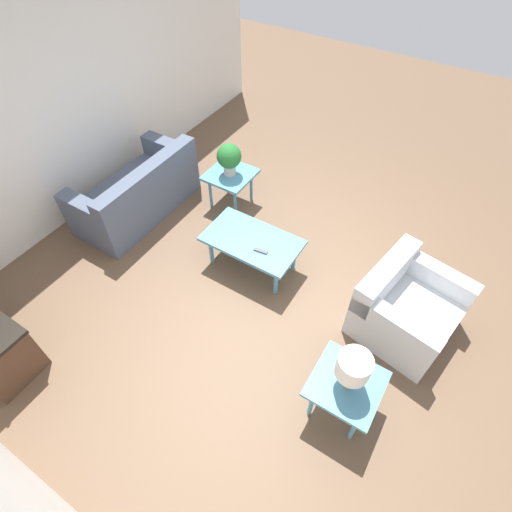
{
  "coord_description": "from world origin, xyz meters",
  "views": [
    {
      "loc": [
        -1.27,
        2.73,
        3.76
      ],
      "look_at": [
        0.22,
        0.33,
        0.55
      ],
      "focal_mm": 28.0,
      "sensor_mm": 36.0,
      "label": 1
    }
  ],
  "objects_px": {
    "potted_plant": "(229,157)",
    "table_lamp": "(353,368)",
    "coffee_table": "(252,242)",
    "side_table_plant": "(230,178)",
    "side_table_lamp": "(346,386)",
    "armchair": "(405,308)",
    "sofa": "(139,193)"
  },
  "relations": [
    {
      "from": "potted_plant",
      "to": "table_lamp",
      "type": "bearing_deg",
      "value": 143.08
    },
    {
      "from": "potted_plant",
      "to": "table_lamp",
      "type": "height_order",
      "value": "potted_plant"
    },
    {
      "from": "coffee_table",
      "to": "side_table_plant",
      "type": "bearing_deg",
      "value": -43.45
    },
    {
      "from": "side_table_lamp",
      "to": "potted_plant",
      "type": "relative_size",
      "value": 1.37
    },
    {
      "from": "coffee_table",
      "to": "potted_plant",
      "type": "relative_size",
      "value": 2.56
    },
    {
      "from": "armchair",
      "to": "coffee_table",
      "type": "height_order",
      "value": "armchair"
    },
    {
      "from": "armchair",
      "to": "side_table_plant",
      "type": "height_order",
      "value": "armchair"
    },
    {
      "from": "sofa",
      "to": "table_lamp",
      "type": "bearing_deg",
      "value": 72.34
    },
    {
      "from": "coffee_table",
      "to": "side_table_plant",
      "type": "distance_m",
      "value": 1.19
    },
    {
      "from": "side_table_lamp",
      "to": "table_lamp",
      "type": "bearing_deg",
      "value": -90.0
    },
    {
      "from": "side_table_plant",
      "to": "side_table_lamp",
      "type": "distance_m",
      "value": 3.11
    },
    {
      "from": "sofa",
      "to": "side_table_lamp",
      "type": "distance_m",
      "value": 3.6
    },
    {
      "from": "coffee_table",
      "to": "side_table_plant",
      "type": "height_order",
      "value": "side_table_plant"
    },
    {
      "from": "coffee_table",
      "to": "side_table_lamp",
      "type": "xyz_separation_m",
      "value": [
        -1.62,
        1.05,
        0.04
      ]
    },
    {
      "from": "coffee_table",
      "to": "potted_plant",
      "type": "distance_m",
      "value": 1.25
    },
    {
      "from": "armchair",
      "to": "potted_plant",
      "type": "height_order",
      "value": "potted_plant"
    },
    {
      "from": "side_table_lamp",
      "to": "table_lamp",
      "type": "xyz_separation_m",
      "value": [
        0.0,
        -0.0,
        0.35
      ]
    },
    {
      "from": "sofa",
      "to": "side_table_lamp",
      "type": "relative_size",
      "value": 2.88
    },
    {
      "from": "armchair",
      "to": "side_table_plant",
      "type": "distance_m",
      "value": 2.75
    },
    {
      "from": "sofa",
      "to": "side_table_lamp",
      "type": "bearing_deg",
      "value": 72.34
    },
    {
      "from": "table_lamp",
      "to": "armchair",
      "type": "bearing_deg",
      "value": -98.54
    },
    {
      "from": "coffee_table",
      "to": "potted_plant",
      "type": "bearing_deg",
      "value": -43.45
    },
    {
      "from": "side_table_lamp",
      "to": "table_lamp",
      "type": "height_order",
      "value": "table_lamp"
    },
    {
      "from": "sofa",
      "to": "potted_plant",
      "type": "xyz_separation_m",
      "value": [
        -0.95,
        -0.8,
        0.45
      ]
    },
    {
      "from": "coffee_table",
      "to": "potted_plant",
      "type": "xyz_separation_m",
      "value": [
        0.87,
        -0.82,
        0.36
      ]
    },
    {
      "from": "side_table_plant",
      "to": "potted_plant",
      "type": "bearing_deg",
      "value": 180.0
    },
    {
      "from": "armchair",
      "to": "table_lamp",
      "type": "distance_m",
      "value": 1.28
    },
    {
      "from": "side_table_plant",
      "to": "potted_plant",
      "type": "distance_m",
      "value": 0.32
    },
    {
      "from": "armchair",
      "to": "side_table_lamp",
      "type": "xyz_separation_m",
      "value": [
        0.18,
        1.17,
        0.14
      ]
    },
    {
      "from": "potted_plant",
      "to": "sofa",
      "type": "bearing_deg",
      "value": 40.04
    },
    {
      "from": "side_table_lamp",
      "to": "sofa",
      "type": "bearing_deg",
      "value": -17.3
    },
    {
      "from": "armchair",
      "to": "potted_plant",
      "type": "relative_size",
      "value": 2.58
    }
  ]
}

